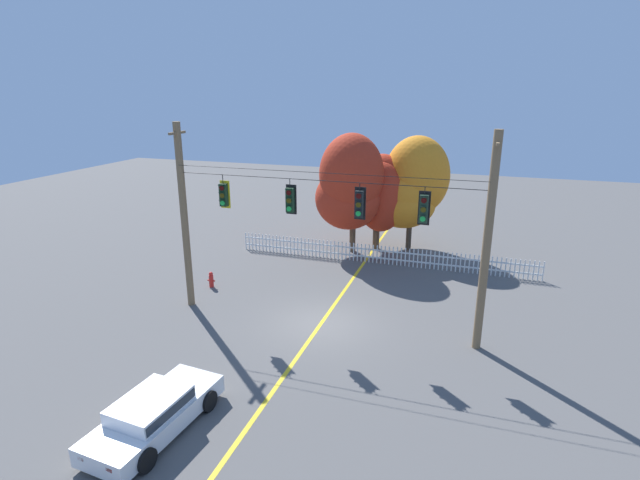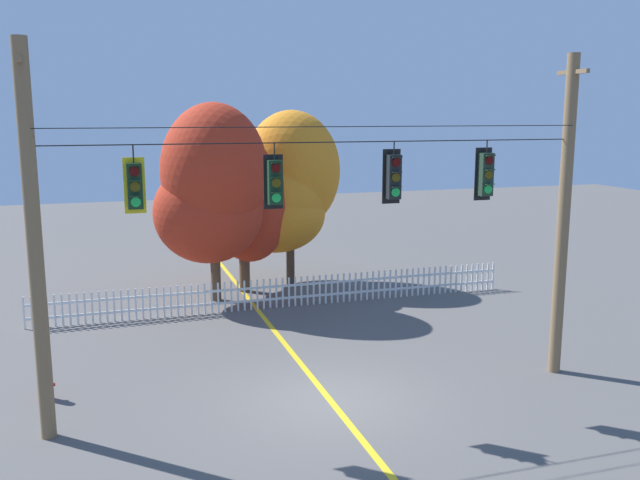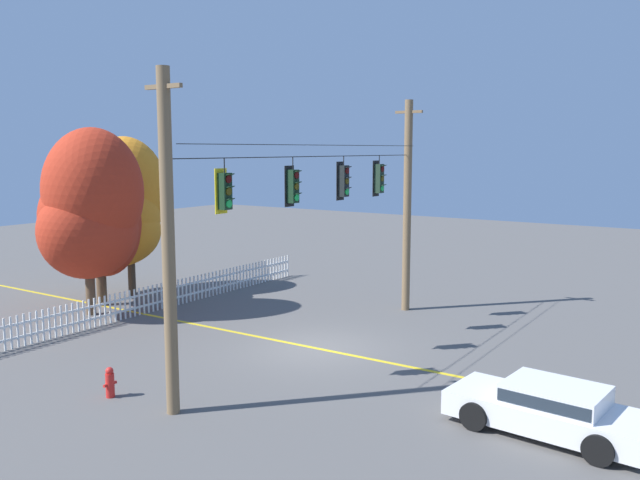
{
  "view_description": "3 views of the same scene",
  "coord_description": "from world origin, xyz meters",
  "px_view_note": "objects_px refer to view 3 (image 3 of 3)",
  "views": [
    {
      "loc": [
        5.66,
        -17.36,
        9.32
      ],
      "look_at": [
        -0.03,
        -0.04,
        3.64
      ],
      "focal_mm": 27.42,
      "sensor_mm": 36.0,
      "label": 1
    },
    {
      "loc": [
        -4.77,
        -14.34,
        6.6
      ],
      "look_at": [
        -0.35,
        -0.32,
        3.89
      ],
      "focal_mm": 38.55,
      "sensor_mm": 36.0,
      "label": 2
    },
    {
      "loc": [
        -16.76,
        -11.27,
        6.21
      ],
      "look_at": [
        -0.05,
        -0.12,
        3.46
      ],
      "focal_mm": 37.35,
      "sensor_mm": 36.0,
      "label": 3
    }
  ],
  "objects_px": {
    "traffic_signal_southbound_primary": "(343,181)",
    "autumn_oak_far_east": "(119,211)",
    "fire_hydrant": "(110,382)",
    "autumn_maple_mid": "(101,219)",
    "parked_car": "(550,408)",
    "traffic_signal_eastbound_side": "(293,186)",
    "autumn_maple_near_fence": "(89,210)",
    "traffic_signal_northbound_secondary": "(379,178)",
    "traffic_signal_northbound_primary": "(225,191)"
  },
  "relations": [
    {
      "from": "parked_car",
      "to": "fire_hydrant",
      "type": "bearing_deg",
      "value": 111.67
    },
    {
      "from": "traffic_signal_eastbound_side",
      "to": "autumn_maple_mid",
      "type": "relative_size",
      "value": 0.25
    },
    {
      "from": "traffic_signal_southbound_primary",
      "to": "autumn_oak_far_east",
      "type": "relative_size",
      "value": 0.21
    },
    {
      "from": "autumn_maple_mid",
      "to": "autumn_maple_near_fence",
      "type": "bearing_deg",
      "value": -138.29
    },
    {
      "from": "traffic_signal_southbound_primary",
      "to": "fire_hydrant",
      "type": "distance_m",
      "value": 9.41
    },
    {
      "from": "traffic_signal_northbound_primary",
      "to": "traffic_signal_northbound_secondary",
      "type": "xyz_separation_m",
      "value": [
        8.06,
        0.0,
        0.02
      ]
    },
    {
      "from": "traffic_signal_northbound_secondary",
      "to": "autumn_maple_mid",
      "type": "distance_m",
      "value": 11.33
    },
    {
      "from": "parked_car",
      "to": "autumn_oak_far_east",
      "type": "bearing_deg",
      "value": 77.55
    },
    {
      "from": "autumn_maple_mid",
      "to": "fire_hydrant",
      "type": "relative_size",
      "value": 7.28
    },
    {
      "from": "fire_hydrant",
      "to": "traffic_signal_southbound_primary",
      "type": "bearing_deg",
      "value": -14.69
    },
    {
      "from": "autumn_oak_far_east",
      "to": "parked_car",
      "type": "distance_m",
      "value": 19.73
    },
    {
      "from": "parked_car",
      "to": "traffic_signal_southbound_primary",
      "type": "bearing_deg",
      "value": 63.17
    },
    {
      "from": "traffic_signal_southbound_primary",
      "to": "traffic_signal_northbound_secondary",
      "type": "bearing_deg",
      "value": 0.0
    },
    {
      "from": "traffic_signal_southbound_primary",
      "to": "traffic_signal_northbound_secondary",
      "type": "distance_m",
      "value": 2.37
    },
    {
      "from": "traffic_signal_northbound_primary",
      "to": "traffic_signal_eastbound_side",
      "type": "xyz_separation_m",
      "value": [
        2.91,
        0.0,
        -0.01
      ]
    },
    {
      "from": "traffic_signal_northbound_primary",
      "to": "autumn_oak_far_east",
      "type": "distance_m",
      "value": 12.86
    },
    {
      "from": "traffic_signal_northbound_primary",
      "to": "autumn_maple_near_fence",
      "type": "bearing_deg",
      "value": 72.55
    },
    {
      "from": "traffic_signal_northbound_primary",
      "to": "autumn_maple_near_fence",
      "type": "relative_size",
      "value": 0.2
    },
    {
      "from": "autumn_maple_near_fence",
      "to": "autumn_oak_far_east",
      "type": "height_order",
      "value": "autumn_maple_near_fence"
    },
    {
      "from": "autumn_oak_far_east",
      "to": "parked_car",
      "type": "xyz_separation_m",
      "value": [
        -4.2,
        -19.04,
        -3.02
      ]
    },
    {
      "from": "autumn_maple_mid",
      "to": "parked_car",
      "type": "distance_m",
      "value": 18.78
    },
    {
      "from": "fire_hydrant",
      "to": "autumn_maple_mid",
      "type": "bearing_deg",
      "value": 52.31
    },
    {
      "from": "autumn_oak_far_east",
      "to": "parked_car",
      "type": "height_order",
      "value": "autumn_oak_far_east"
    },
    {
      "from": "traffic_signal_eastbound_side",
      "to": "autumn_oak_far_east",
      "type": "xyz_separation_m",
      "value": [
        3.05,
        11.28,
        -1.52
      ]
    },
    {
      "from": "traffic_signal_eastbound_side",
      "to": "autumn_maple_mid",
      "type": "xyz_separation_m",
      "value": [
        1.56,
        10.61,
        -1.7
      ]
    },
    {
      "from": "traffic_signal_eastbound_side",
      "to": "autumn_maple_near_fence",
      "type": "height_order",
      "value": "autumn_maple_near_fence"
    },
    {
      "from": "traffic_signal_northbound_primary",
      "to": "autumn_maple_mid",
      "type": "relative_size",
      "value": 0.25
    },
    {
      "from": "traffic_signal_northbound_primary",
      "to": "parked_car",
      "type": "bearing_deg",
      "value": -77.18
    },
    {
      "from": "traffic_signal_southbound_primary",
      "to": "fire_hydrant",
      "type": "height_order",
      "value": "traffic_signal_southbound_primary"
    },
    {
      "from": "fire_hydrant",
      "to": "traffic_signal_northbound_primary",
      "type": "bearing_deg",
      "value": -43.88
    },
    {
      "from": "autumn_maple_near_fence",
      "to": "autumn_maple_mid",
      "type": "relative_size",
      "value": 1.23
    },
    {
      "from": "traffic_signal_eastbound_side",
      "to": "autumn_oak_far_east",
      "type": "distance_m",
      "value": 11.79
    },
    {
      "from": "traffic_signal_eastbound_side",
      "to": "traffic_signal_southbound_primary",
      "type": "height_order",
      "value": "same"
    },
    {
      "from": "autumn_maple_mid",
      "to": "fire_hydrant",
      "type": "distance_m",
      "value": 11.24
    },
    {
      "from": "traffic_signal_northbound_primary",
      "to": "parked_car",
      "type": "height_order",
      "value": "traffic_signal_northbound_primary"
    },
    {
      "from": "traffic_signal_southbound_primary",
      "to": "traffic_signal_northbound_secondary",
      "type": "height_order",
      "value": "same"
    },
    {
      "from": "autumn_maple_mid",
      "to": "fire_hydrant",
      "type": "bearing_deg",
      "value": -127.69
    },
    {
      "from": "traffic_signal_eastbound_side",
      "to": "traffic_signal_northbound_secondary",
      "type": "distance_m",
      "value": 5.15
    },
    {
      "from": "traffic_signal_northbound_primary",
      "to": "autumn_oak_far_east",
      "type": "height_order",
      "value": "autumn_oak_far_east"
    },
    {
      "from": "traffic_signal_eastbound_side",
      "to": "traffic_signal_northbound_secondary",
      "type": "relative_size",
      "value": 1.0
    },
    {
      "from": "traffic_signal_southbound_primary",
      "to": "autumn_oak_far_east",
      "type": "bearing_deg",
      "value": 88.58
    },
    {
      "from": "traffic_signal_northbound_primary",
      "to": "autumn_maple_mid",
      "type": "distance_m",
      "value": 11.64
    },
    {
      "from": "traffic_signal_eastbound_side",
      "to": "parked_car",
      "type": "height_order",
      "value": "traffic_signal_eastbound_side"
    },
    {
      "from": "traffic_signal_northbound_primary",
      "to": "traffic_signal_southbound_primary",
      "type": "bearing_deg",
      "value": 0.01
    },
    {
      "from": "autumn_maple_mid",
      "to": "autumn_oak_far_east",
      "type": "relative_size",
      "value": 0.84
    },
    {
      "from": "traffic_signal_northbound_secondary",
      "to": "parked_car",
      "type": "distance_m",
      "value": 10.99
    },
    {
      "from": "autumn_maple_mid",
      "to": "autumn_oak_far_east",
      "type": "height_order",
      "value": "autumn_oak_far_east"
    },
    {
      "from": "traffic_signal_southbound_primary",
      "to": "autumn_oak_far_east",
      "type": "xyz_separation_m",
      "value": [
        0.28,
        11.28,
        -1.56
      ]
    },
    {
      "from": "traffic_signal_eastbound_side",
      "to": "traffic_signal_northbound_primary",
      "type": "bearing_deg",
      "value": -179.99
    },
    {
      "from": "traffic_signal_northbound_secondary",
      "to": "autumn_oak_far_east",
      "type": "bearing_deg",
      "value": 100.52
    }
  ]
}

